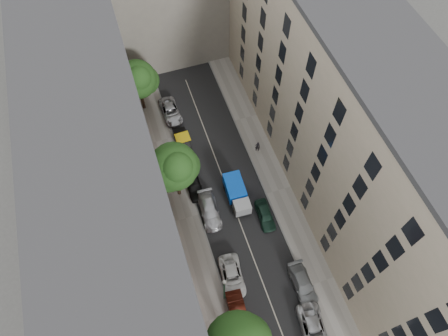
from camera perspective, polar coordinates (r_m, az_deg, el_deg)
name	(u,v)px	position (r m, az deg, el deg)	size (l,w,h in m)	color
ground	(233,204)	(45.00, 1.29, -5.23)	(120.00, 120.00, 0.00)	#4C4C49
road_surface	(233,204)	(44.99, 1.29, -5.22)	(8.00, 44.00, 0.02)	black
sidewalk_left	(186,218)	(44.39, -5.48, -7.18)	(3.00, 44.00, 0.15)	gray
sidewalk_right	(278,190)	(46.12, 7.78, -3.20)	(3.00, 44.00, 0.15)	gray
building_left	(115,191)	(35.75, -15.31, -3.13)	(8.00, 44.00, 20.00)	#53504D
building_right	(344,126)	(39.88, 16.77, 5.77)	(8.00, 44.00, 20.00)	#C3AE98
tarp_truck	(237,194)	(44.24, 1.81, -3.67)	(2.12, 4.90, 2.23)	black
car_left_1	(238,314)	(40.56, 2.02, -20.11)	(1.56, 4.47, 1.47)	#49170E
car_left_2	(232,276)	(41.46, 1.17, -15.22)	(2.14, 4.65, 1.29)	silver
car_left_3	(210,211)	(43.92, -2.08, -6.09)	(1.97, 4.86, 1.41)	#BCBCC1
car_left_4	(194,185)	(45.44, -4.35, -2.43)	(1.69, 4.19, 1.43)	black
car_left_5	(183,143)	(48.58, -5.83, 3.60)	(1.53, 4.38, 1.44)	black
car_left_6	(171,111)	(51.75, -7.63, 8.02)	(2.20, 4.76, 1.32)	#B0B0B5
car_right_0	(314,330)	(41.19, 12.68, -21.66)	(2.32, 5.04, 1.40)	silver
car_right_1	(303,285)	(41.95, 11.21, -16.02)	(1.88, 4.63, 1.34)	slate
car_right_2	(265,215)	(43.95, 5.90, -6.69)	(1.56, 3.87, 1.32)	#152F23
tree_mid	(175,168)	(40.67, -6.99, 0.02)	(5.33, 5.06, 8.64)	#382619
tree_far	(138,81)	(49.60, -12.16, 12.09)	(5.02, 4.71, 7.65)	#382619
lamp_post	(224,288)	(37.69, 0.03, -16.84)	(0.36, 0.36, 6.21)	#1A5C3A
pedestrian	(258,147)	(47.89, 4.81, 3.08)	(0.60, 0.39, 1.65)	black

